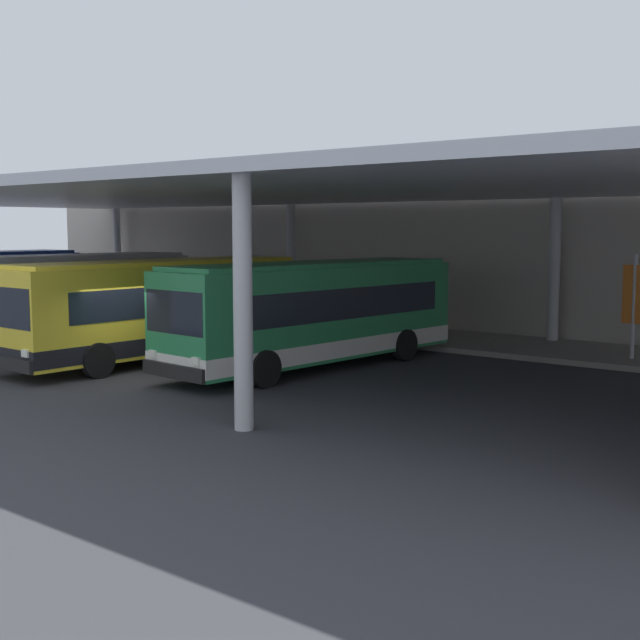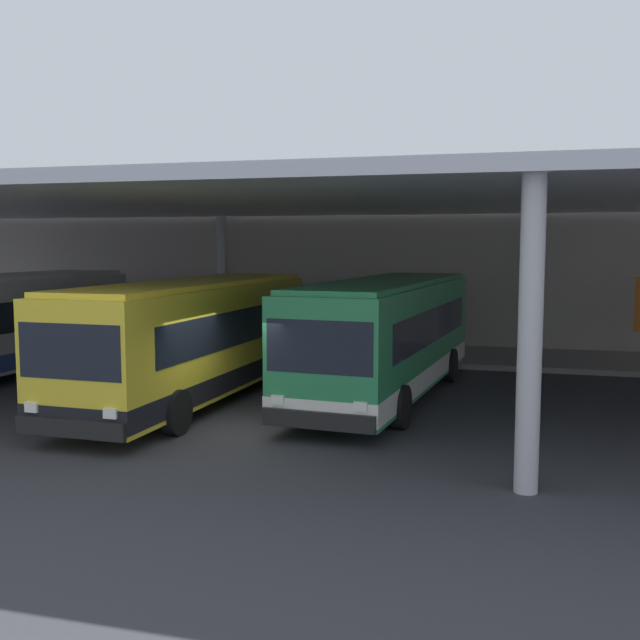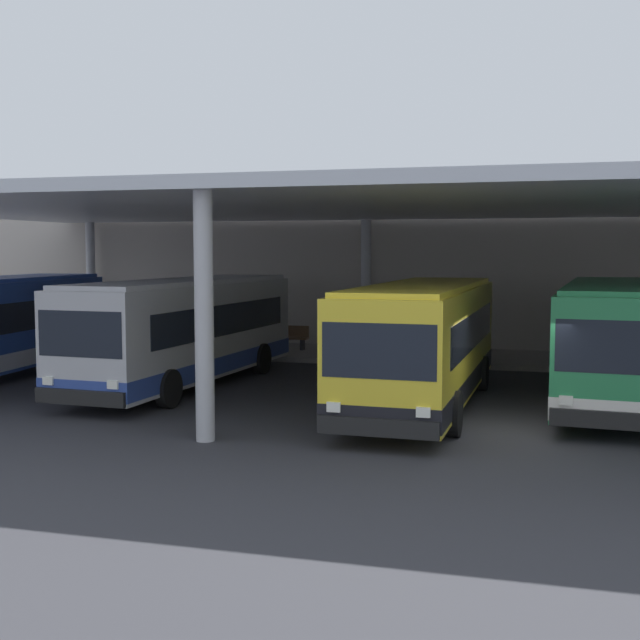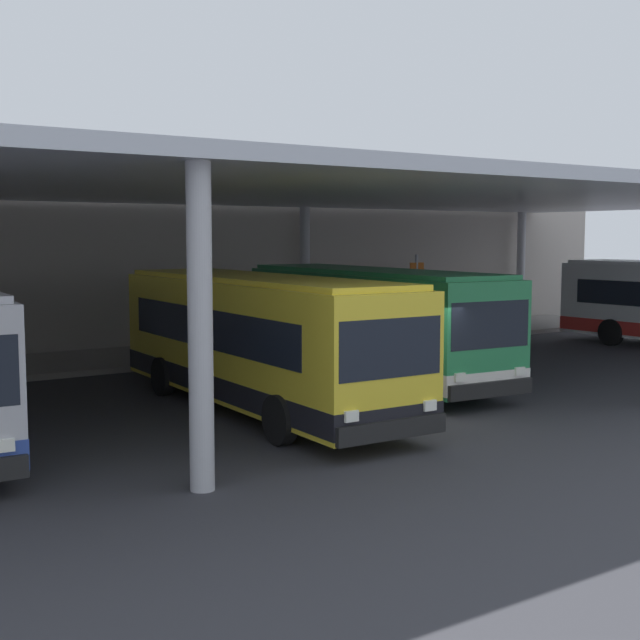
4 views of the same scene
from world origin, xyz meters
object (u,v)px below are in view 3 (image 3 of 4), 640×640
Objects in this scene: bench_waiting at (286,337)px; trash_bin at (217,336)px; bus_second_bay at (186,330)px; bus_middle_bay at (424,343)px; bus_far_bay at (613,340)px.

bench_waiting is 1.84× the size of trash_bin.
bus_second_bay is 7.38m from bus_middle_bay.
bus_middle_bay is 5.12m from bus_far_bay.
trash_bin is (-2.74, -0.41, 0.01)m from bench_waiting.
trash_bin is at bearing -171.50° from bench_waiting.
bus_middle_bay is (7.26, -1.33, 0.00)m from bus_second_bay.
bench_waiting is at bearing 147.25° from bus_far_bay.
bench_waiting is 2.77m from trash_bin.
bus_middle_bay is 13.00m from trash_bin.
bus_middle_bay is 5.89× the size of bench_waiting.
bus_second_bay is 10.88× the size of trash_bin.
bus_second_bay is at bearing 169.64° from bus_middle_bay.
bench_waiting is at bearing 86.04° from bus_second_bay.
bus_far_bay reaches higher than trash_bin.
bench_waiting is (-6.71, 9.29, -0.99)m from bus_middle_bay.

